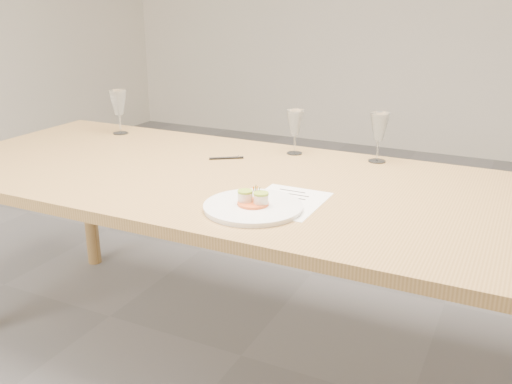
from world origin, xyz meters
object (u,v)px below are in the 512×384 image
at_px(ballpoint_pen, 227,158).
at_px(wine_glass_1, 295,124).
at_px(recipe_sheet, 286,201).
at_px(wine_glass_2, 379,128).
at_px(wine_glass_0, 118,103).
at_px(dining_table, 240,195).
at_px(dinner_plate, 253,206).

bearing_deg(ballpoint_pen, wine_glass_1, 8.27).
height_order(recipe_sheet, wine_glass_2, wine_glass_2).
height_order(recipe_sheet, wine_glass_1, wine_glass_1).
bearing_deg(wine_glass_0, ballpoint_pen, -14.03).
distance_m(dining_table, wine_glass_1, 0.43).
bearing_deg(ballpoint_pen, recipe_sheet, -75.01).
xyz_separation_m(ballpoint_pen, wine_glass_0, (-0.66, 0.16, 0.14)).
relative_size(dinner_plate, recipe_sheet, 1.07).
height_order(dining_table, dinner_plate, dinner_plate).
distance_m(ballpoint_pen, wine_glass_2, 0.60).
xyz_separation_m(dinner_plate, wine_glass_0, (-1.00, 0.62, 0.13)).
relative_size(wine_glass_1, wine_glass_2, 0.94).
height_order(recipe_sheet, wine_glass_0, wine_glass_0).
distance_m(wine_glass_1, wine_glass_2, 0.34).
height_order(dinner_plate, ballpoint_pen, dinner_plate).
bearing_deg(wine_glass_2, recipe_sheet, -103.60).
bearing_deg(recipe_sheet, wine_glass_2, 76.35).
relative_size(dining_table, recipe_sheet, 8.52).
bearing_deg(dinner_plate, dining_table, 125.11).
bearing_deg(dining_table, wine_glass_1, 81.71).
bearing_deg(dinner_plate, wine_glass_2, 73.63).
distance_m(wine_glass_0, wine_glass_2, 1.20).
relative_size(ballpoint_pen, wine_glass_2, 0.62).
height_order(dining_table, ballpoint_pen, ballpoint_pen).
xyz_separation_m(dinner_plate, recipe_sheet, (0.06, 0.11, -0.01)).
relative_size(wine_glass_0, wine_glass_1, 1.13).
bearing_deg(dining_table, dinner_plate, -54.89).
xyz_separation_m(dining_table, dinner_plate, (0.19, -0.27, 0.08)).
xyz_separation_m(recipe_sheet, wine_glass_2, (0.14, 0.57, 0.13)).
bearing_deg(ballpoint_pen, wine_glass_2, -11.69).
bearing_deg(wine_glass_1, recipe_sheet, -70.22).
bearing_deg(wine_glass_1, wine_glass_2, 5.78).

